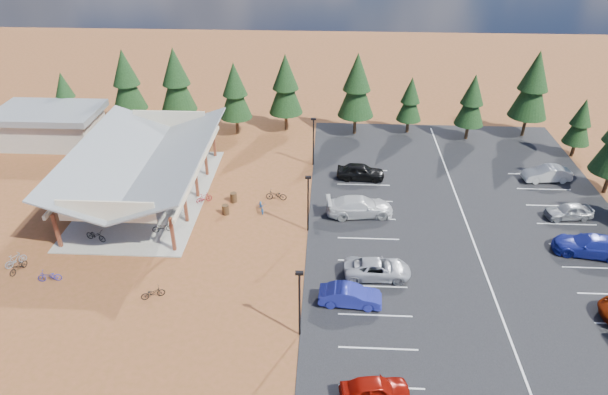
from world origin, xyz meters
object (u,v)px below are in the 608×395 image
at_px(bike_1, 108,196).
at_px(bike_9, 15,260).
at_px(bike_14, 261,206).
at_px(car_7, 591,245).
at_px(bike_6, 163,183).
at_px(outbuilding, 51,125).
at_px(bike_2, 145,178).
at_px(trash_bin_1, 234,197).
at_px(car_9, 547,174).
at_px(bike_8, 18,267).
at_px(bike_0, 96,235).
at_px(lamp_post_0, 299,299).
at_px(bike_16, 276,195).
at_px(car_1, 350,296).
at_px(car_0, 375,389).
at_px(lamp_post_2, 313,138).
at_px(bike_15, 204,198).
at_px(bike_3, 131,160).
at_px(trash_bin_0, 226,210).
at_px(car_2, 377,269).
at_px(car_4, 361,171).
at_px(car_8, 569,211).
at_px(bike_pavilion, 143,159).
at_px(lamp_post_1, 308,200).
at_px(bike_4, 163,227).
at_px(bike_7, 194,158).
at_px(bike_12, 153,293).
at_px(car_3, 360,206).
at_px(bike_5, 175,210).

relative_size(bike_1, bike_9, 1.08).
bearing_deg(bike_14, car_7, -26.14).
bearing_deg(bike_6, outbuilding, 60.33).
relative_size(bike_2, bike_6, 0.85).
bearing_deg(car_7, trash_bin_1, -91.28).
bearing_deg(car_9, bike_8, -75.54).
relative_size(bike_0, bike_14, 1.03).
bearing_deg(lamp_post_0, bike_16, 100.49).
bearing_deg(bike_1, car_1, -119.94).
height_order(bike_9, car_0, car_0).
bearing_deg(lamp_post_2, bike_2, -163.73).
bearing_deg(outbuilding, bike_14, -27.93).
bearing_deg(bike_15, bike_0, 97.72).
height_order(outbuilding, bike_0, outbuilding).
bearing_deg(bike_3, car_7, -126.02).
distance_m(trash_bin_0, bike_6, 7.99).
bearing_deg(car_9, car_2, -53.99).
relative_size(lamp_post_2, bike_2, 3.30).
height_order(trash_bin_0, bike_15, bike_15).
xyz_separation_m(trash_bin_1, bike_0, (-10.10, -6.78, 0.15)).
height_order(trash_bin_0, bike_0, bike_0).
relative_size(lamp_post_2, bike_9, 3.05).
xyz_separation_m(bike_1, bike_14, (14.02, -0.70, -0.16)).
bearing_deg(car_4, bike_1, 106.65).
bearing_deg(bike_6, bike_2, 69.58).
height_order(bike_15, car_8, car_8).
bearing_deg(bike_pavilion, bike_8, -118.84).
bearing_deg(lamp_post_0, lamp_post_1, 90.00).
height_order(bike_3, bike_15, bike_3).
bearing_deg(lamp_post_0, bike_9, 164.36).
bearing_deg(bike_pavilion, lamp_post_2, 25.02).
height_order(bike_4, bike_7, bike_7).
xyz_separation_m(bike_9, bike_12, (11.49, -3.11, -0.07)).
xyz_separation_m(bike_14, car_0, (8.76, -19.59, 0.23)).
bearing_deg(bike_4, bike_9, 102.78).
height_order(bike_1, bike_3, bike_1).
bearing_deg(car_7, car_2, -66.53).
height_order(lamp_post_0, bike_3, lamp_post_0).
height_order(trash_bin_1, bike_1, bike_1).
height_order(car_4, car_7, car_7).
height_order(car_3, car_8, car_3).
bearing_deg(trash_bin_1, trash_bin_0, -99.76).
relative_size(lamp_post_0, car_9, 1.13).
distance_m(lamp_post_1, car_9, 24.82).
bearing_deg(lamp_post_2, trash_bin_0, -126.72).
xyz_separation_m(bike_5, car_0, (16.11, -18.31, 0.09)).
height_order(bike_8, car_0, car_0).
bearing_deg(bike_2, bike_3, 47.24).
relative_size(bike_2, car_9, 0.34).
relative_size(bike_9, bike_16, 0.88).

